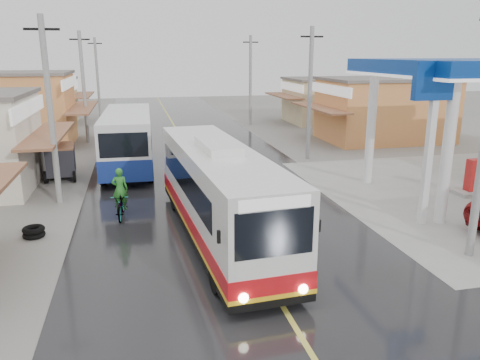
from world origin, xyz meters
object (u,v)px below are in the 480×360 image
(second_bus, at_px, (128,139))
(tyre_stack, at_px, (34,232))
(tricycle_near, at_px, (60,160))
(coach_bus, at_px, (218,192))
(cyclist, at_px, (121,201))

(second_bus, height_order, tyre_stack, second_bus)
(tricycle_near, height_order, tyre_stack, tricycle_near)
(coach_bus, bearing_deg, tyre_stack, 163.33)
(coach_bus, relative_size, cyclist, 5.40)
(cyclist, distance_m, tyre_stack, 3.44)
(tricycle_near, bearing_deg, tyre_stack, -93.95)
(cyclist, xyz_separation_m, tyre_stack, (-3.08, -1.46, -0.49))
(cyclist, relative_size, tyre_stack, 2.68)
(coach_bus, bearing_deg, second_bus, 101.50)
(cyclist, relative_size, tricycle_near, 0.89)
(second_bus, xyz_separation_m, tyre_stack, (-3.37, -10.04, -1.53))
(cyclist, height_order, tricycle_near, cyclist)
(coach_bus, relative_size, second_bus, 1.17)
(cyclist, bearing_deg, tyre_stack, -150.79)
(tricycle_near, bearing_deg, cyclist, -70.06)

